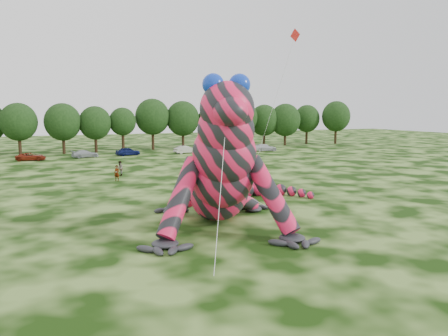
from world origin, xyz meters
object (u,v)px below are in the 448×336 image
tree_10 (153,124)px  tree_15 (285,124)px  tree_8 (95,129)px  tree_9 (123,130)px  tree_7 (63,129)px  tree_13 (242,124)px  spectator_1 (120,169)px  spectator_0 (117,173)px  flying_kite (291,47)px  tree_14 (264,125)px  car_4 (128,151)px  inflatable_gecko (216,150)px  car_6 (226,148)px  tree_11 (183,125)px  spectator_2 (244,160)px  car_3 (85,154)px  tree_6 (19,129)px  car_2 (31,157)px  car_7 (265,148)px  spectator_3 (213,157)px  tree_16 (307,124)px  tree_12 (211,127)px  car_5 (186,150)px

tree_10 → tree_15: bearing=-1.5°
tree_8 → tree_9: tree_8 is taller
tree_7 → tree_13: (37.21, 0.32, 0.33)m
tree_7 → tree_15: bearing=1.1°
spectator_1 → spectator_0: bearing=-8.9°
flying_kite → tree_15: size_ratio=1.76×
tree_14 → car_4: tree_14 is taller
inflatable_gecko → car_6: size_ratio=4.60×
tree_11 → spectator_2: (-0.31, -30.63, -4.14)m
tree_9 → car_3: bearing=-132.3°
tree_6 → tree_11: size_ratio=0.94×
tree_7 → tree_14: (43.54, 1.92, -0.04)m
inflatable_gecko → spectator_0: (-4.11, 20.72, -4.35)m
car_2 → car_7: size_ratio=0.95×
tree_6 → spectator_0: (11.42, -35.81, -3.82)m
spectator_3 → tree_15: bearing=172.6°
flying_kite → tree_13: size_ratio=1.68×
spectator_2 → tree_11: bearing=160.2°
spectator_1 → spectator_0: size_ratio=1.01×
spectator_1 → car_6: bearing=140.4°
tree_8 → tree_16: 49.72m
tree_6 → tree_11: bearing=2.8°
car_2 → car_6: size_ratio=1.01×
tree_6 → car_3: (10.48, -8.30, -4.09)m
tree_16 → car_3: 53.81m
tree_11 → tree_12: 6.27m
tree_11 → tree_15: (24.69, -0.42, -0.22)m
tree_13 → spectator_2: 32.83m
tree_14 → car_3: bearing=-165.7°
tree_12 → tree_16: 25.49m
tree_10 → car_2: tree_10 is taller
car_3 → tree_15: bearing=-90.2°
tree_8 → tree_12: tree_12 is taller
car_2 → car_3: size_ratio=1.02×
tree_7 → tree_13: bearing=0.5°
flying_kite → tree_14: bearing=64.8°
tree_10 → car_5: tree_10 is taller
tree_8 → tree_14: 37.72m
spectator_1 → tree_6: bearing=-153.0°
tree_15 → spectator_3: size_ratio=5.89×
inflatable_gecko → tree_12: size_ratio=2.35×
car_7 → spectator_2: 23.57m
car_7 → tree_9: bearing=71.9°
car_4 → spectator_0: size_ratio=2.33×
tree_10 → car_4: 12.66m
flying_kite → car_5: 40.70m
car_7 → tree_11: bearing=53.5°
car_5 → car_6: car_5 is taller
tree_14 → spectator_2: tree_14 is taller
spectator_2 → tree_9: bearing=-176.6°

